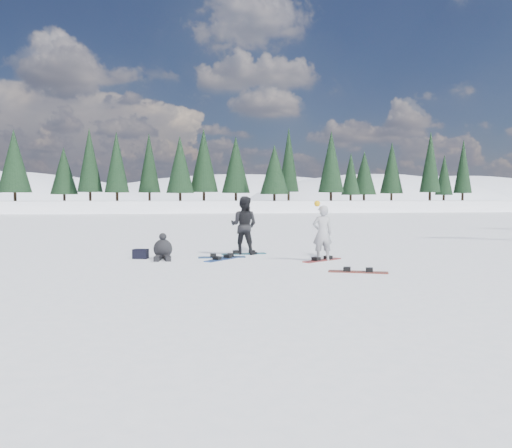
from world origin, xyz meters
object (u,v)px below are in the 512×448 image
Objects in this scene: snowboarder_man at (244,225)px; snowboarder_woman at (322,233)px; seated_rider at (163,249)px; snowboard_loose_c at (222,257)px; gear_bag at (141,254)px; snowboard_loose_b at (358,272)px; snowboard_loose_a at (223,259)px.

snowboarder_woman is at bearing 161.08° from snowboarder_man.
snowboard_loose_c is at bearing 3.01° from seated_rider.
gear_bag is 0.30× the size of snowboard_loose_b.
snowboarder_man reaches higher than snowboard_loose_c.
seated_rider is 0.64× the size of snowboard_loose_b.
snowboard_loose_a is (2.53, -0.64, -0.14)m from gear_bag.
seated_rider is (-2.66, -0.99, -0.67)m from snowboarder_man.
snowboarder_man is at bearing 19.04° from seated_rider.
seated_rider is 1.89m from snowboard_loose_a.
snowboard_loose_b is (5.04, -3.56, -0.30)m from seated_rider.
snowboarder_man is 1.31× the size of snowboard_loose_b.
gear_bag is at bearing 117.72° from snowboard_loose_a.
gear_bag is 0.30× the size of snowboard_loose_a.
snowboarder_man is 1.31× the size of snowboard_loose_c.
seated_rider is 6.17m from snowboard_loose_b.
snowboard_loose_a and snowboard_loose_c have the same top height.
snowboard_loose_b is (0.24, -2.47, -0.84)m from snowboarder_woman.
snowboarder_woman reaches higher than seated_rider.
seated_rider is at bearing -19.82° from gear_bag.
snowboard_loose_b is 4.51m from snowboard_loose_a.
snowboarder_man is 1.52m from snowboard_loose_c.
snowboarder_woman is 4.06× the size of gear_bag.
snowboard_loose_b is 4.89m from snowboard_loose_c.
snowboarder_man is 1.88m from snowboard_loose_a.
snowboarder_man is (-2.13, 2.08, 0.13)m from snowboarder_woman.
seated_rider is 0.76m from gear_bag.
snowboard_loose_b is at bearing 142.89° from snowboarder_man.
snowboard_loose_a is (1.83, -0.39, -0.30)m from seated_rider.
snowboard_loose_a is at bearing 84.10° from snowboarder_man.
snowboarder_man reaches higher than snowboard_loose_a.
snowboard_loose_b is 1.00× the size of snowboard_loose_c.
snowboarder_woman is at bearing -14.18° from seated_rider.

